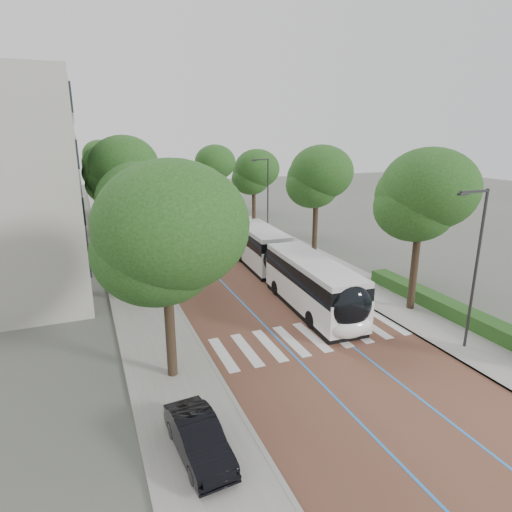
{
  "coord_description": "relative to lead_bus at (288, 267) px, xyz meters",
  "views": [
    {
      "loc": [
        -10.45,
        -17.16,
        10.6
      ],
      "look_at": [
        0.21,
        8.97,
        2.4
      ],
      "focal_mm": 30.0,
      "sensor_mm": 36.0,
      "label": 1
    }
  ],
  "objects": [
    {
      "name": "ground",
      "position": [
        -2.21,
        -8.09,
        -1.63
      ],
      "size": [
        160.0,
        160.0,
        0.0
      ],
      "primitive_type": "plane",
      "color": "#51544C",
      "rests_on": "ground"
    },
    {
      "name": "road",
      "position": [
        -2.21,
        31.91,
        -1.62
      ],
      "size": [
        11.0,
        140.0,
        0.02
      ],
      "primitive_type": "cube",
      "color": "brown",
      "rests_on": "ground"
    },
    {
      "name": "sidewalk_left",
      "position": [
        -9.71,
        31.91,
        -1.57
      ],
      "size": [
        4.0,
        140.0,
        0.12
      ],
      "primitive_type": "cube",
      "color": "gray",
      "rests_on": "ground"
    },
    {
      "name": "sidewalk_right",
      "position": [
        5.29,
        31.91,
        -1.57
      ],
      "size": [
        4.0,
        140.0,
        0.12
      ],
      "primitive_type": "cube",
      "color": "gray",
      "rests_on": "ground"
    },
    {
      "name": "kerb_left",
      "position": [
        -7.81,
        31.91,
        -1.57
      ],
      "size": [
        0.2,
        140.0,
        0.14
      ],
      "primitive_type": "cube",
      "color": "gray",
      "rests_on": "ground"
    },
    {
      "name": "kerb_right",
      "position": [
        3.39,
        31.91,
        -1.57
      ],
      "size": [
        0.2,
        140.0,
        0.14
      ],
      "primitive_type": "cube",
      "color": "gray",
      "rests_on": "ground"
    },
    {
      "name": "zebra_crossing",
      "position": [
        -2.01,
        -7.09,
        -1.6
      ],
      "size": [
        10.55,
        3.6,
        0.01
      ],
      "color": "silver",
      "rests_on": "ground"
    },
    {
      "name": "lane_line_left",
      "position": [
        -3.81,
        31.91,
        -1.6
      ],
      "size": [
        0.12,
        126.0,
        0.01
      ],
      "primitive_type": "cube",
      "color": "#2A7BD6",
      "rests_on": "road"
    },
    {
      "name": "lane_line_right",
      "position": [
        -0.61,
        31.91,
        -1.6
      ],
      "size": [
        0.12,
        126.0,
        0.01
      ],
      "primitive_type": "cube",
      "color": "#2A7BD6",
      "rests_on": "road"
    },
    {
      "name": "hedge",
      "position": [
        6.89,
        -8.09,
        -1.11
      ],
      "size": [
        1.2,
        14.0,
        0.8
      ],
      "primitive_type": "cube",
      "color": "#204819",
      "rests_on": "sidewalk_right"
    },
    {
      "name": "streetlight_near",
      "position": [
        4.41,
        -11.09,
        3.19
      ],
      "size": [
        1.82,
        0.2,
        8.0
      ],
      "color": "#2D2D30",
      "rests_on": "sidewalk_right"
    },
    {
      "name": "streetlight_far",
      "position": [
        4.41,
        13.91,
        3.19
      ],
      "size": [
        1.82,
        0.2,
        8.0
      ],
      "color": "#2D2D30",
      "rests_on": "sidewalk_right"
    },
    {
      "name": "lamp_post_left",
      "position": [
        -8.31,
        -0.09,
        2.49
      ],
      "size": [
        0.14,
        0.14,
        8.0
      ],
      "primitive_type": "cylinder",
      "color": "#2D2D30",
      "rests_on": "sidewalk_left"
    },
    {
      "name": "trees_left",
      "position": [
        -9.71,
        14.91,
        4.8
      ],
      "size": [
        6.34,
        60.78,
        9.82
      ],
      "color": "black",
      "rests_on": "ground"
    },
    {
      "name": "trees_right",
      "position": [
        5.49,
        15.24,
        4.7
      ],
      "size": [
        5.95,
        47.74,
        9.23
      ],
      "color": "black",
      "rests_on": "ground"
    },
    {
      "name": "lead_bus",
      "position": [
        0.0,
        0.0,
        0.0
      ],
      "size": [
        3.53,
        18.51,
        3.2
      ],
      "rotation": [
        0.0,
        0.0,
        -0.06
      ],
      "color": "black",
      "rests_on": "ground"
    },
    {
      "name": "bus_queued_0",
      "position": [
        -0.18,
        15.91,
        -0.0
      ],
      "size": [
        3.18,
        12.51,
        3.2
      ],
      "rotation": [
        0.0,
        0.0,
        -0.05
      ],
      "color": "white",
      "rests_on": "ground"
    },
    {
      "name": "bus_queued_1",
      "position": [
        -0.5,
        29.42,
        -0.0
      ],
      "size": [
        2.88,
        12.47,
        3.2
      ],
      "rotation": [
        0.0,
        0.0,
        0.03
      ],
      "color": "white",
      "rests_on": "ground"
    },
    {
      "name": "bus_queued_2",
      "position": [
        -0.38,
        42.49,
        -0.0
      ],
      "size": [
        3.04,
        12.49,
        3.2
      ],
      "rotation": [
        0.0,
        0.0,
        -0.04
      ],
      "color": "white",
      "rests_on": "ground"
    },
    {
      "name": "parked_car",
      "position": [
        -9.89,
        -13.39,
        -0.86
      ],
      "size": [
        1.69,
        4.03,
        1.3
      ],
      "primitive_type": "imported",
      "rotation": [
        0.0,
        0.0,
        0.08
      ],
      "color": "black",
      "rests_on": "sidewalk_left"
    }
  ]
}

